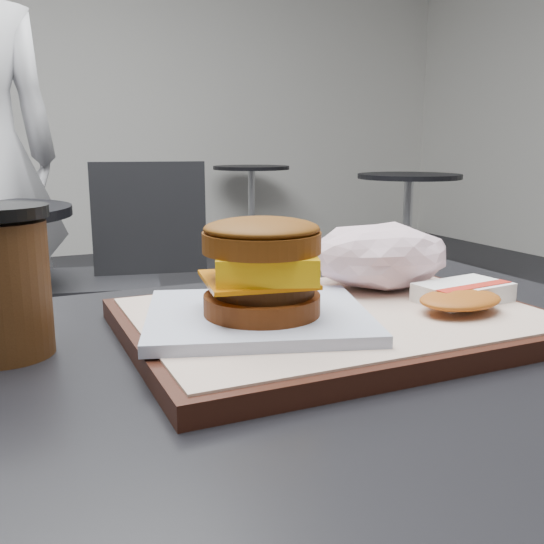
{
  "coord_description": "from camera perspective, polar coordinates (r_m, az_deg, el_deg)",
  "views": [
    {
      "loc": [
        -0.21,
        -0.42,
        0.94
      ],
      "look_at": [
        -0.01,
        0.04,
        0.83
      ],
      "focal_mm": 40.0,
      "sensor_mm": 36.0,
      "label": 1
    }
  ],
  "objects": [
    {
      "name": "crumpled_wrapper",
      "position": [
        0.66,
        10.09,
        1.54
      ],
      "size": [
        0.16,
        0.12,
        0.07
      ],
      "primitive_type": null,
      "color": "white",
      "rests_on": "serving_tray"
    },
    {
      "name": "bg_table_far",
      "position": [
        5.33,
        -1.95,
        7.93
      ],
      "size": [
        0.66,
        0.66,
        0.75
      ],
      "color": "black",
      "rests_on": "ground"
    },
    {
      "name": "coffee_cup",
      "position": [
        0.54,
        -24.2,
        -0.93
      ],
      "size": [
        0.08,
        0.08,
        0.12
      ],
      "color": "#432410",
      "rests_on": "customer_table"
    },
    {
      "name": "neighbor_chair",
      "position": [
        2.22,
        -14.36,
        0.4
      ],
      "size": [
        0.64,
        0.5,
        0.88
      ],
      "color": "#B2B2B7",
      "rests_on": "ground"
    },
    {
      "name": "bg_table_near",
      "position": [
        4.04,
        12.69,
        6.34
      ],
      "size": [
        0.66,
        0.66,
        0.75
      ],
      "color": "black",
      "rests_on": "ground"
    },
    {
      "name": "hash_brown",
      "position": [
        0.61,
        17.45,
        -2.11
      ],
      "size": [
        0.13,
        0.1,
        0.02
      ],
      "color": "white",
      "rests_on": "serving_tray"
    },
    {
      "name": "breakfast_sandwich",
      "position": [
        0.52,
        -1.03,
        -0.69
      ],
      "size": [
        0.23,
        0.22,
        0.09
      ],
      "color": "silver",
      "rests_on": "serving_tray"
    },
    {
      "name": "serving_tray",
      "position": [
        0.57,
        5.89,
        -4.63
      ],
      "size": [
        0.38,
        0.28,
        0.02
      ],
      "color": "black",
      "rests_on": "customer_table"
    }
  ]
}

